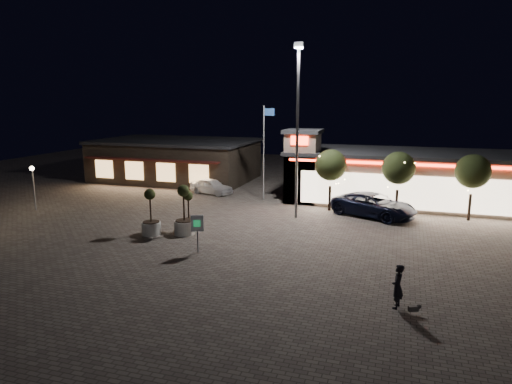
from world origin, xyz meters
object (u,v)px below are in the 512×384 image
(pickup_truck, at_px, (374,205))
(white_sedan, at_px, (211,186))
(pedestrian, at_px, (398,286))
(planter_left, at_px, (189,218))
(valet_sign, at_px, (197,227))
(planter_mid, at_px, (151,221))

(pickup_truck, bearing_deg, white_sedan, 99.60)
(white_sedan, relative_size, pedestrian, 2.21)
(pickup_truck, distance_m, planter_left, 13.64)
(pedestrian, bearing_deg, valet_sign, -98.35)
(planter_mid, distance_m, valet_sign, 4.95)
(planter_mid, relative_size, valet_sign, 1.37)
(planter_left, distance_m, valet_sign, 4.73)
(white_sedan, height_order, planter_mid, planter_mid)
(planter_left, bearing_deg, pickup_truck, 33.05)
(pickup_truck, bearing_deg, valet_sign, 166.48)
(planter_mid, bearing_deg, white_sedan, 96.33)
(white_sedan, xyz_separation_m, planter_left, (3.30, -11.39, 0.11))
(pedestrian, bearing_deg, pickup_truck, -161.77)
(pickup_truck, bearing_deg, pedestrian, -148.20)
(pedestrian, relative_size, valet_sign, 0.86)
(white_sedan, height_order, pedestrian, pedestrian)
(pickup_truck, xyz_separation_m, white_sedan, (-14.74, 3.95, -0.16))
(pickup_truck, xyz_separation_m, pedestrian, (1.92, -15.22, 0.08))
(pickup_truck, height_order, planter_mid, planter_mid)
(white_sedan, bearing_deg, pedestrian, -123.30)
(pickup_truck, bearing_deg, planter_left, 147.66)
(pedestrian, relative_size, planter_left, 0.71)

